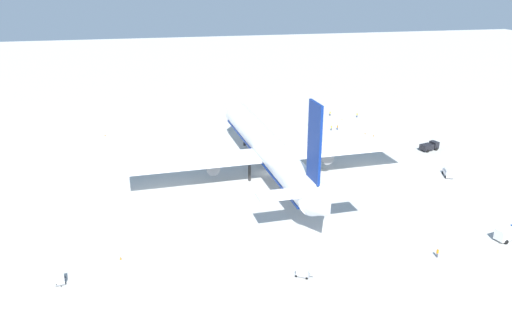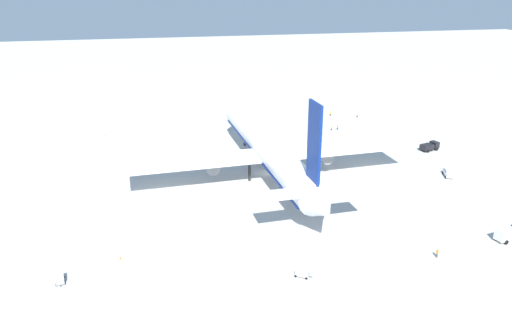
{
  "view_description": "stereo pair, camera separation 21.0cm",
  "coord_description": "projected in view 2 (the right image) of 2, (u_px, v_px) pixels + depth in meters",
  "views": [
    {
      "loc": [
        -115.55,
        27.91,
        48.51
      ],
      "look_at": [
        -2.1,
        3.27,
        4.78
      ],
      "focal_mm": 34.81,
      "sensor_mm": 36.0,
      "label": 1
    },
    {
      "loc": [
        -115.59,
        27.7,
        48.51
      ],
      "look_at": [
        -2.1,
        3.27,
        4.78
      ],
      "focal_mm": 34.81,
      "sensor_mm": 36.0,
      "label": 2
    }
  ],
  "objects": [
    {
      "name": "ground_plane",
      "position": [
        267.0,
        174.0,
        128.31
      ],
      "size": [
        600.0,
        600.0,
        0.0
      ],
      "primitive_type": "plane",
      "color": "#B2B2AD"
    },
    {
      "name": "airliner",
      "position": [
        268.0,
        148.0,
        124.56
      ],
      "size": [
        79.12,
        71.72,
        26.42
      ],
      "color": "white",
      "rests_on": "ground"
    },
    {
      "name": "service_truck_1",
      "position": [
        314.0,
        121.0,
        169.71
      ],
      "size": [
        6.13,
        5.05,
        2.28
      ],
      "color": "white",
      "rests_on": "ground"
    },
    {
      "name": "service_truck_2",
      "position": [
        509.0,
        233.0,
        95.9
      ],
      "size": [
        3.41,
        6.42,
        2.54
      ],
      "color": "#194CA5",
      "rests_on": "ground"
    },
    {
      "name": "service_truck_3",
      "position": [
        430.0,
        146.0,
        144.75
      ],
      "size": [
        4.01,
        6.1,
        2.38
      ],
      "color": "black",
      "rests_on": "ground"
    },
    {
      "name": "service_van",
      "position": [
        448.0,
        172.0,
        126.23
      ],
      "size": [
        4.96,
        3.29,
        1.97
      ],
      "color": "silver",
      "rests_on": "ground"
    },
    {
      "name": "baggage_cart_0",
      "position": [
        60.0,
        278.0,
        82.94
      ],
      "size": [
        3.33,
        1.9,
        1.52
      ],
      "color": "gray",
      "rests_on": "ground"
    },
    {
      "name": "baggage_cart_1",
      "position": [
        302.0,
        272.0,
        84.51
      ],
      "size": [
        2.52,
        2.98,
        1.47
      ],
      "color": "gray",
      "rests_on": "ground"
    },
    {
      "name": "ground_worker_0",
      "position": [
        357.0,
        115.0,
        178.18
      ],
      "size": [
        0.57,
        0.57,
        1.63
      ],
      "color": "navy",
      "rests_on": "ground"
    },
    {
      "name": "ground_worker_1",
      "position": [
        330.0,
        113.0,
        180.25
      ],
      "size": [
        0.41,
        0.41,
        1.7
      ],
      "color": "black",
      "rests_on": "ground"
    },
    {
      "name": "ground_worker_2",
      "position": [
        437.0,
        253.0,
        90.1
      ],
      "size": [
        0.55,
        0.55,
        1.77
      ],
      "color": "#3F3F47",
      "rests_on": "ground"
    },
    {
      "name": "ground_worker_3",
      "position": [
        338.0,
        127.0,
        163.93
      ],
      "size": [
        0.56,
        0.56,
        1.66
      ],
      "color": "navy",
      "rests_on": "ground"
    },
    {
      "name": "ground_worker_4",
      "position": [
        332.0,
        128.0,
        163.3
      ],
      "size": [
        0.49,
        0.49,
        1.7
      ],
      "color": "#3F3F47",
      "rests_on": "ground"
    },
    {
      "name": "traffic_cone_0",
      "position": [
        120.0,
        258.0,
        89.72
      ],
      "size": [
        0.36,
        0.36,
        0.55
      ],
      "primitive_type": "cone",
      "color": "orange",
      "rests_on": "ground"
    },
    {
      "name": "traffic_cone_1",
      "position": [
        374.0,
        136.0,
        157.48
      ],
      "size": [
        0.36,
        0.36,
        0.55
      ],
      "primitive_type": "cone",
      "color": "orange",
      "rests_on": "ground"
    },
    {
      "name": "traffic_cone_2",
      "position": [
        105.0,
        135.0,
        158.01
      ],
      "size": [
        0.36,
        0.36,
        0.55
      ],
      "primitive_type": "cone",
      "color": "orange",
      "rests_on": "ground"
    },
    {
      "name": "traffic_cone_3",
      "position": [
        365.0,
        133.0,
        159.63
      ],
      "size": [
        0.36,
        0.36,
        0.55
      ],
      "primitive_type": "cone",
      "color": "orange",
      "rests_on": "ground"
    },
    {
      "name": "traffic_cone_4",
      "position": [
        342.0,
        120.0,
        174.8
      ],
      "size": [
        0.36,
        0.36,
        0.55
      ],
      "primitive_type": "cone",
      "color": "orange",
      "rests_on": "ground"
    }
  ]
}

